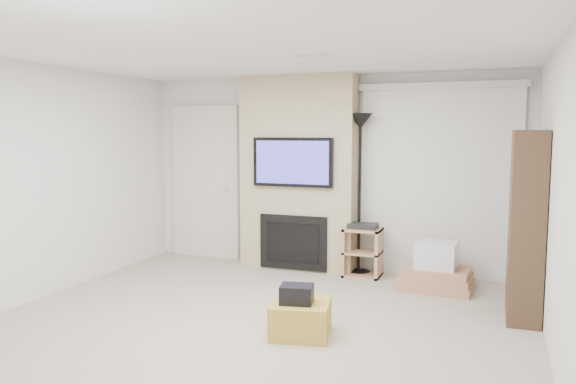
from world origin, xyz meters
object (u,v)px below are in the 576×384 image
(box_stack, at_px, (436,271))
(bookshelf, at_px, (526,225))
(floor_lamp, at_px, (360,148))
(av_stand, at_px, (363,248))
(ottoman, at_px, (301,318))

(box_stack, distance_m, bookshelf, 1.32)
(floor_lamp, height_order, box_stack, floor_lamp)
(floor_lamp, bearing_deg, av_stand, -54.85)
(floor_lamp, relative_size, bookshelf, 1.12)
(ottoman, height_order, box_stack, box_stack)
(ottoman, relative_size, box_stack, 0.59)
(ottoman, relative_size, av_stand, 0.76)
(ottoman, bearing_deg, box_stack, 63.09)
(ottoman, xyz_separation_m, bookshelf, (1.85, 1.22, 0.75))
(ottoman, height_order, bookshelf, bookshelf)
(box_stack, bearing_deg, av_stand, 163.37)
(bookshelf, bearing_deg, av_stand, 151.70)
(ottoman, distance_m, box_stack, 2.15)
(ottoman, xyz_separation_m, box_stack, (0.97, 1.91, 0.06))
(ottoman, bearing_deg, bookshelf, 33.32)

